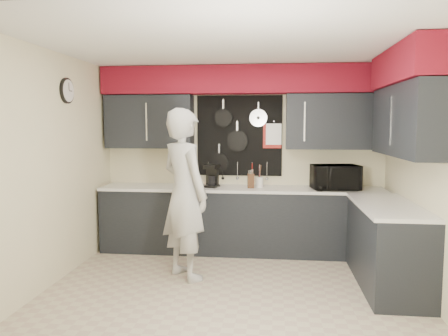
# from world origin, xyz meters

# --- Properties ---
(ground) EXTENTS (4.00, 4.00, 0.00)m
(ground) POSITION_xyz_m (0.00, 0.00, 0.00)
(ground) COLOR #BBB091
(ground) RESTS_ON ground
(back_wall_assembly) EXTENTS (4.00, 0.36, 2.60)m
(back_wall_assembly) POSITION_xyz_m (0.01, 1.60, 2.01)
(back_wall_assembly) COLOR beige
(back_wall_assembly) RESTS_ON ground
(right_wall_assembly) EXTENTS (0.36, 3.50, 2.60)m
(right_wall_assembly) POSITION_xyz_m (1.85, 0.26, 1.94)
(right_wall_assembly) COLOR beige
(right_wall_assembly) RESTS_ON ground
(left_wall_assembly) EXTENTS (0.05, 3.50, 2.60)m
(left_wall_assembly) POSITION_xyz_m (-1.99, 0.02, 1.33)
(left_wall_assembly) COLOR beige
(left_wall_assembly) RESTS_ON ground
(base_cabinets) EXTENTS (3.95, 2.20, 0.92)m
(base_cabinets) POSITION_xyz_m (0.49, 1.13, 0.46)
(base_cabinets) COLOR black
(base_cabinets) RESTS_ON ground
(microwave) EXTENTS (0.66, 0.51, 0.33)m
(microwave) POSITION_xyz_m (1.26, 1.37, 1.08)
(microwave) COLOR black
(microwave) RESTS_ON base_cabinets
(knife_block) EXTENTS (0.10, 0.10, 0.19)m
(knife_block) POSITION_xyz_m (0.14, 1.39, 1.02)
(knife_block) COLOR #3A2112
(knife_block) RESTS_ON base_cabinets
(utensil_crock) EXTENTS (0.11, 0.11, 0.14)m
(utensil_crock) POSITION_xyz_m (0.25, 1.47, 0.99)
(utensil_crock) COLOR silver
(utensil_crock) RESTS_ON base_cabinets
(coffee_maker) EXTENTS (0.22, 0.25, 0.32)m
(coffee_maker) POSITION_xyz_m (-0.41, 1.43, 1.08)
(coffee_maker) COLOR black
(coffee_maker) RESTS_ON base_cabinets
(person) EXTENTS (0.85, 0.84, 1.97)m
(person) POSITION_xyz_m (-0.58, 0.37, 0.99)
(person) COLOR #B3B3B0
(person) RESTS_ON ground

